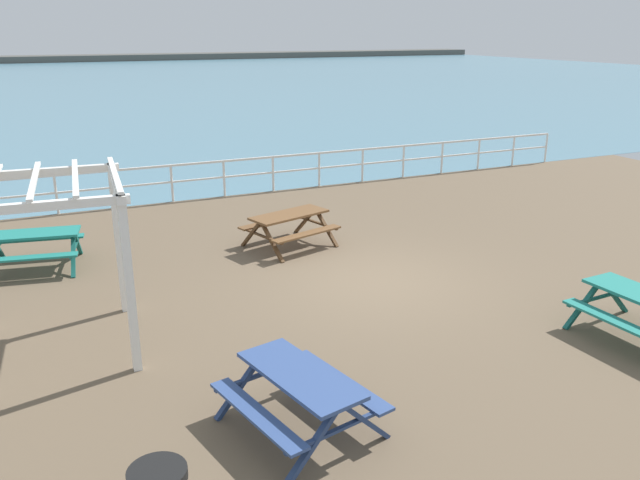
{
  "coord_description": "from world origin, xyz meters",
  "views": [
    {
      "loc": [
        -5.85,
        -10.21,
        4.73
      ],
      "look_at": [
        -0.92,
        0.61,
        0.8
      ],
      "focal_mm": 36.06,
      "sensor_mm": 36.0,
      "label": 1
    }
  ],
  "objects_px": {
    "picnic_table_mid_centre": "(289,222)",
    "picnic_table_far_left": "(300,387)",
    "picnic_table_near_left": "(34,242)",
    "lattice_pergola": "(41,226)"
  },
  "relations": [
    {
      "from": "picnic_table_mid_centre",
      "to": "lattice_pergola",
      "type": "height_order",
      "value": "lattice_pergola"
    },
    {
      "from": "picnic_table_mid_centre",
      "to": "lattice_pergola",
      "type": "xyz_separation_m",
      "value": [
        -5.11,
        -3.06,
        1.41
      ]
    },
    {
      "from": "lattice_pergola",
      "to": "picnic_table_mid_centre",
      "type": "bearing_deg",
      "value": 35.03
    },
    {
      "from": "picnic_table_mid_centre",
      "to": "picnic_table_far_left",
      "type": "distance_m",
      "value": 7.02
    },
    {
      "from": "picnic_table_near_left",
      "to": "picnic_table_far_left",
      "type": "bearing_deg",
      "value": -58.91
    },
    {
      "from": "picnic_table_near_left",
      "to": "picnic_table_mid_centre",
      "type": "bearing_deg",
      "value": 1.29
    },
    {
      "from": "picnic_table_mid_centre",
      "to": "lattice_pergola",
      "type": "relative_size",
      "value": 0.79
    },
    {
      "from": "picnic_table_far_left",
      "to": "lattice_pergola",
      "type": "relative_size",
      "value": 0.77
    },
    {
      "from": "picnic_table_mid_centre",
      "to": "picnic_table_far_left",
      "type": "xyz_separation_m",
      "value": [
        -2.5,
        -6.56,
        0.0
      ]
    },
    {
      "from": "picnic_table_mid_centre",
      "to": "lattice_pergola",
      "type": "distance_m",
      "value": 6.12
    }
  ]
}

